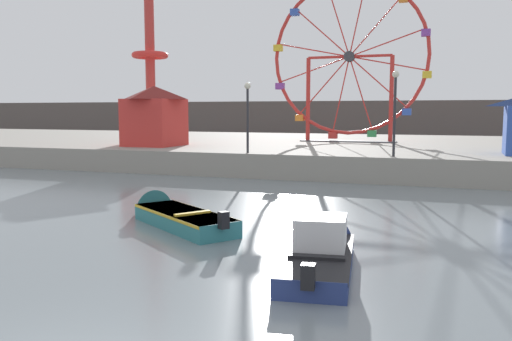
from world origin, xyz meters
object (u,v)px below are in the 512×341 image
motorboat_teal_painted (170,214)px  motorboat_navy_blue (322,247)px  carnival_booth_red_striped (154,115)px  ferris_wheel_red_frame (349,60)px  promenade_lamp_far (248,106)px  drop_tower_red_tower (150,52)px  promenade_lamp_near (395,101)px

motorboat_teal_painted → motorboat_navy_blue: motorboat_navy_blue is taller
carnival_booth_red_striped → ferris_wheel_red_frame: bearing=38.9°
carnival_booth_red_striped → promenade_lamp_far: size_ratio=1.02×
carnival_booth_red_striped → drop_tower_red_tower: bearing=123.2°
motorboat_teal_painted → motorboat_navy_blue: (5.19, -2.46, 0.05)m
motorboat_navy_blue → promenade_lamp_far: bearing=19.0°
drop_tower_red_tower → motorboat_teal_painted: bearing=-58.1°
ferris_wheel_red_frame → carnival_booth_red_striped: bearing=-142.1°
drop_tower_red_tower → promenade_lamp_near: (18.33, -9.54, -3.83)m
motorboat_navy_blue → carnival_booth_red_striped: 22.02m
motorboat_navy_blue → ferris_wheel_red_frame: size_ratio=0.46×
ferris_wheel_red_frame → promenade_lamp_near: size_ratio=2.79×
motorboat_teal_painted → ferris_wheel_red_frame: (1.36, 22.23, 6.43)m
ferris_wheel_red_frame → promenade_lamp_far: bearing=-105.3°
drop_tower_red_tower → carnival_booth_red_striped: drop_tower_red_tower is taller
motorboat_teal_painted → promenade_lamp_far: size_ratio=1.42×
drop_tower_red_tower → promenade_lamp_near: bearing=-27.5°
promenade_lamp_near → ferris_wheel_red_frame: bearing=110.2°
promenade_lamp_far → carnival_booth_red_striped: bearing=156.0°
carnival_booth_red_striped → promenade_lamp_near: promenade_lamp_near is taller
carnival_booth_red_striped → promenade_lamp_far: (7.16, -3.18, 0.46)m
motorboat_navy_blue → carnival_booth_red_striped: (-14.04, 16.73, 2.77)m
ferris_wheel_red_frame → motorboat_navy_blue: bearing=-81.2°
motorboat_teal_painted → promenade_lamp_far: 11.69m
promenade_lamp_near → promenade_lamp_far: size_ratio=1.12×
motorboat_teal_painted → carnival_booth_red_striped: bearing=-23.4°
ferris_wheel_red_frame → promenade_lamp_far: ferris_wheel_red_frame is taller
carnival_booth_red_striped → promenade_lamp_far: bearing=-22.9°
carnival_booth_red_striped → promenade_lamp_near: bearing=-11.2°
ferris_wheel_red_frame → drop_tower_red_tower: bearing=-174.0°
motorboat_teal_painted → drop_tower_red_tower: drop_tower_red_tower is taller
motorboat_navy_blue → carnival_booth_red_striped: bearing=32.1°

